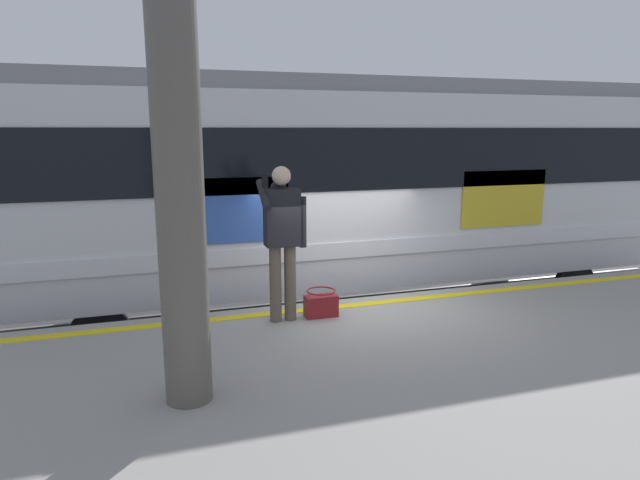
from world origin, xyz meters
The scene contains 9 objects.
ground_plane centered at (0.00, 0.00, 0.00)m, with size 24.75×24.75×0.00m, color #3D3D3F.
platform centered at (0.00, 2.46, 0.55)m, with size 12.86×4.92×1.11m, color gray.
safety_line centered at (0.00, 0.30, 1.11)m, with size 12.60×0.16×0.01m, color yellow.
track_rail_near centered at (0.00, -1.53, 0.08)m, with size 16.71×0.08×0.16m, color slate.
track_rail_far centered at (0.00, -2.97, 0.08)m, with size 16.71×0.08×0.16m, color slate.
train_carriage centered at (-0.72, -2.24, 2.53)m, with size 12.35×3.01×3.97m.
passenger centered at (1.10, 0.56, 2.20)m, with size 0.57×0.55×1.84m.
handbag centered at (0.63, 0.58, 1.26)m, with size 0.40×0.36×0.34m.
station_column centered at (2.34, 2.24, 3.04)m, with size 0.39×0.39×3.86m, color #59544C.
Camera 1 is at (2.61, 6.72, 3.37)m, focal length 31.00 mm.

